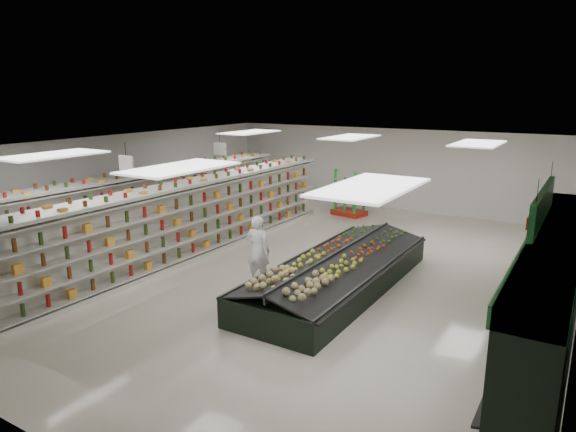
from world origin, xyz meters
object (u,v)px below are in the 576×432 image
Objects in this scene: gondola_center at (192,222)px; produce_island at (338,271)px; soda_endcap at (350,195)px; gondola_left at (149,207)px; shopper_background at (250,196)px; shopper_main at (258,250)px.

gondola_center is 1.95× the size of produce_island.
gondola_center is at bearing -104.62° from soda_endcap.
soda_endcap is at bearing 57.29° from gondola_left.
shopper_background is at bearing -135.59° from soda_endcap.
gondola_center is 6.87× the size of shopper_background.
produce_island is at bearing -164.77° from shopper_main.
shopper_background is (-5.65, 4.36, 0.47)m from produce_island.
gondola_left is 7.47m from soda_endcap.
shopper_background is at bearing -59.82° from shopper_main.
produce_island is 7.15m from shopper_background.
produce_island is 3.52× the size of shopper_background.
shopper_main reaches higher than produce_island.
gondola_center reaches higher than shopper_main.
soda_endcap is 0.93× the size of shopper_main.
soda_endcap is at bearing -88.70° from shopper_main.
shopper_background is (-2.73, -2.67, 0.13)m from soda_endcap.
gondola_center is 7.22× the size of shopper_main.
produce_island is 3.99× the size of soda_endcap.
gondola_left is 7.30m from produce_island.
shopper_main is (5.40, -1.66, -0.11)m from gondola_left.
produce_island is 7.62m from soda_endcap.
gondola_center reaches higher than shopper_background.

